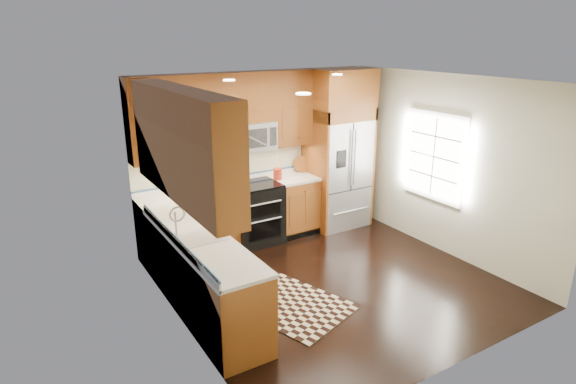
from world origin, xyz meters
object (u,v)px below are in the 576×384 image
range (255,214)px  knife_block (194,182)px  rug (280,299)px  utensil_crock (278,171)px  refrigerator (338,149)px

range → knife_block: 1.07m
rug → utensil_crock: 2.29m
rug → knife_block: size_ratio=6.17×
refrigerator → utensil_crock: 1.14m
utensil_crock → knife_block: bearing=171.7°
range → rug: bearing=-108.2°
rug → refrigerator: bearing=20.1°
range → rug: (-0.56, -1.71, -0.46)m
rug → knife_block: bearing=80.5°
refrigerator → rug: size_ratio=1.53×
range → utensil_crock: (0.44, 0.05, 0.60)m
range → refrigerator: size_ratio=0.36×
refrigerator → rug: refrigerator is taller
range → utensil_crock: utensil_crock is taller
refrigerator → knife_block: bearing=173.5°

